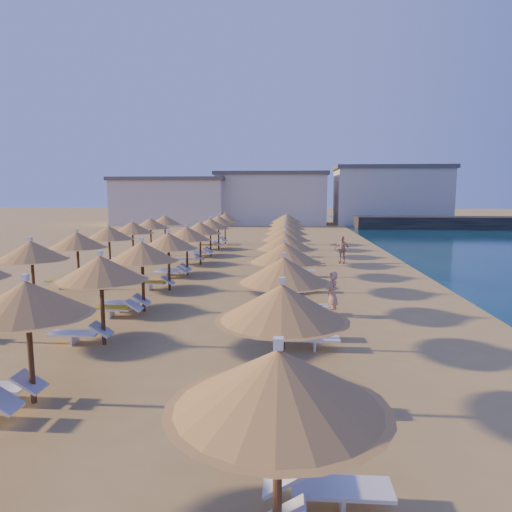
# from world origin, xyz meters

# --- Properties ---
(ground) EXTENTS (220.00, 220.00, 0.00)m
(ground) POSITION_xyz_m (0.00, 0.00, 0.00)
(ground) COLOR tan
(ground) RESTS_ON ground
(jetty) EXTENTS (30.02, 4.18, 1.50)m
(jetty) POSITION_xyz_m (25.98, 38.90, 0.75)
(jetty) COLOR black
(jetty) RESTS_ON ground
(hotel_blocks) EXTENTS (45.99, 11.05, 8.10)m
(hotel_blocks) POSITION_xyz_m (2.20, 45.85, 3.70)
(hotel_blocks) COLOR beige
(hotel_blocks) RESTS_ON ground
(parasol_row_east) EXTENTS (2.73, 36.88, 2.81)m
(parasol_row_east) POSITION_xyz_m (2.38, 3.55, 2.25)
(parasol_row_east) COLOR brown
(parasol_row_east) RESTS_ON ground
(parasol_row_west) EXTENTS (2.73, 36.88, 2.81)m
(parasol_row_west) POSITION_xyz_m (-2.93, 3.55, 2.25)
(parasol_row_west) COLOR brown
(parasol_row_west) RESTS_ON ground
(parasol_row_inland) EXTENTS (2.73, 25.49, 2.81)m
(parasol_row_inland) POSITION_xyz_m (-7.21, 5.45, 2.25)
(parasol_row_inland) COLOR brown
(parasol_row_inland) RESTS_ON ground
(loungers) EXTENTS (12.82, 34.70, 0.66)m
(loungers) POSITION_xyz_m (-1.78, 3.76, 0.34)
(loungers) COLOR white
(loungers) RESTS_ON ground
(beachgoer_a) EXTENTS (0.52, 0.68, 1.65)m
(beachgoer_a) POSITION_xyz_m (4.12, -2.37, 0.82)
(beachgoer_a) COLOR tan
(beachgoer_a) RESTS_ON ground
(beachgoer_c) EXTENTS (1.10, 0.84, 1.73)m
(beachgoer_c) POSITION_xyz_m (5.95, 10.40, 0.87)
(beachgoer_c) COLOR tan
(beachgoer_c) RESTS_ON ground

